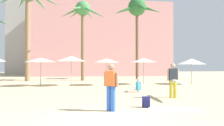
{
  "coord_description": "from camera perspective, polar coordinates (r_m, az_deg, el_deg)",
  "views": [
    {
      "loc": [
        -0.48,
        -6.54,
        1.59
      ],
      "look_at": [
        0.92,
        5.21,
        1.78
      ],
      "focal_mm": 35.17,
      "sensor_mm": 36.0,
      "label": 1
    }
  ],
  "objects": [
    {
      "name": "ground",
      "position": [
        6.75,
        -2.58,
        -14.56
      ],
      "size": [
        120.0,
        120.0,
        0.0
      ],
      "primitive_type": "plane",
      "color": "#C6B28C"
    },
    {
      "name": "cafe_umbrella_4",
      "position": [
        18.83,
        -18.03,
        0.73
      ],
      "size": [
        2.54,
        2.54,
        2.3
      ],
      "color": "gray",
      "rests_on": "ground"
    },
    {
      "name": "palm_tree_far_left",
      "position": [
        25.73,
        -7.6,
        12.2
      ],
      "size": [
        5.28,
        5.04,
        9.04
      ],
      "color": "brown",
      "rests_on": "ground"
    },
    {
      "name": "beach_towel",
      "position": [
        8.57,
        15.7,
        -11.54
      ],
      "size": [
        2.12,
        1.62,
        0.01
      ],
      "primitive_type": "cube",
      "rotation": [
        0.0,
        0.0,
        -0.35
      ],
      "color": "white",
      "rests_on": "ground"
    },
    {
      "name": "cafe_umbrella_2",
      "position": [
        19.8,
        8.22,
        0.72
      ],
      "size": [
        2.31,
        2.31,
        2.35
      ],
      "color": "gray",
      "rests_on": "ground"
    },
    {
      "name": "cafe_umbrella_5",
      "position": [
        18.52,
        -10.56,
        1.12
      ],
      "size": [
        2.41,
        2.41,
        2.47
      ],
      "color": "gray",
      "rests_on": "ground"
    },
    {
      "name": "hotel_pink",
      "position": [
        40.32,
        -2.72,
        5.6
      ],
      "size": [
        23.06,
        10.49,
        12.34
      ],
      "primitive_type": "cube",
      "color": "pink",
      "rests_on": "ground"
    },
    {
      "name": "cafe_umbrella_1",
      "position": [
        18.61,
        -1.46,
        0.63
      ],
      "size": [
        2.22,
        2.22,
        2.28
      ],
      "color": "gray",
      "rests_on": "ground"
    },
    {
      "name": "backpack",
      "position": [
        8.77,
        8.84,
        -10.03
      ],
      "size": [
        0.33,
        0.28,
        0.42
      ],
      "rotation": [
        0.0,
        0.0,
        4.54
      ],
      "color": "navy",
      "rests_on": "ground"
    },
    {
      "name": "palm_tree_left",
      "position": [
        28.82,
        6.48,
        13.45
      ],
      "size": [
        5.96,
        5.88,
        10.34
      ],
      "color": "brown",
      "rests_on": "ground"
    },
    {
      "name": "palm_tree_center",
      "position": [
        26.78,
        -21.0,
        15.0
      ],
      "size": [
        6.82,
        6.54,
        10.97
      ],
      "color": "#896B4C",
      "rests_on": "ground"
    },
    {
      "name": "person_near_right",
      "position": [
        11.43,
        15.8,
        -4.15
      ],
      "size": [
        0.61,
        2.69,
        1.76
      ],
      "rotation": [
        0.0,
        0.0,
        4.62
      ],
      "color": "gold",
      "rests_on": "ground"
    },
    {
      "name": "person_mid_left",
      "position": [
        13.84,
        6.29,
        -6.19
      ],
      "size": [
        0.92,
        0.49,
        0.91
      ],
      "rotation": [
        0.0,
        0.0,
        3.27
      ],
      "color": "beige",
      "rests_on": "ground"
    },
    {
      "name": "cafe_umbrella_3",
      "position": [
        20.95,
        19.93,
        0.39
      ],
      "size": [
        2.5,
        2.5,
        2.32
      ],
      "color": "gray",
      "rests_on": "ground"
    },
    {
      "name": "person_near_left",
      "position": [
        7.87,
        -0.26,
        -5.75
      ],
      "size": [
        0.51,
        0.48,
        1.69
      ],
      "rotation": [
        0.0,
        0.0,
        3.97
      ],
      "color": "blue",
      "rests_on": "ground"
    }
  ]
}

